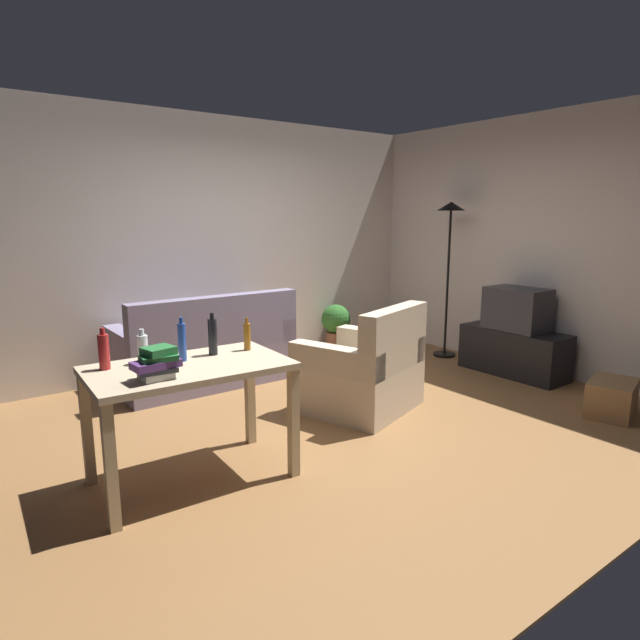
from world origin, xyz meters
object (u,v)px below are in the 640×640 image
(bottle_red, at_px, (104,351))
(book_stack, at_px, (157,364))
(desk, at_px, (190,382))
(potted_plant, at_px, (336,324))
(bottle_clear, at_px, (143,349))
(torchiere_lamp, at_px, (450,237))
(bottle_blue, at_px, (182,342))
(tv_stand, at_px, (514,352))
(storage_box, at_px, (612,398))
(tv, at_px, (517,309))
(couch, at_px, (206,354))
(armchair, at_px, (364,373))
(bottle_amber, at_px, (247,336))
(bottle_dark, at_px, (213,336))

(bottle_red, xyz_separation_m, book_stack, (0.18, -0.38, -0.02))
(desk, xyz_separation_m, potted_plant, (2.82, 2.10, -0.32))
(potted_plant, bearing_deg, book_stack, -143.60)
(bottle_clear, xyz_separation_m, book_stack, (-0.04, -0.37, -0.00))
(torchiere_lamp, height_order, bottle_blue, torchiere_lamp)
(bottle_clear, relative_size, book_stack, 0.82)
(tv_stand, height_order, storage_box, tv_stand)
(potted_plant, distance_m, book_stack, 3.86)
(tv, bearing_deg, bottle_red, 89.19)
(tv_stand, distance_m, bottle_blue, 3.73)
(couch, relative_size, bottle_clear, 7.75)
(potted_plant, xyz_separation_m, bottle_blue, (-2.81, -1.99, 0.55))
(desk, bearing_deg, tv, 5.19)
(tv, xyz_separation_m, armchair, (-1.97, 0.16, -0.38))
(couch, height_order, bottle_red, bottle_red)
(desk, bearing_deg, bottle_blue, 89.64)
(storage_box, relative_size, book_stack, 1.81)
(potted_plant, height_order, bottle_red, bottle_red)
(bottle_clear, height_order, bottle_amber, bottle_amber)
(tv_stand, bearing_deg, torchiere_lamp, 0.00)
(bottle_amber, bearing_deg, couch, 74.84)
(desk, xyz_separation_m, bottle_dark, (0.23, 0.13, 0.23))
(bottle_red, relative_size, bottle_amber, 1.13)
(couch, xyz_separation_m, armchair, (0.79, -1.48, 0.01))
(desk, xyz_separation_m, bottle_red, (-0.44, 0.20, 0.22))
(bottle_blue, bearing_deg, tv_stand, 0.62)
(potted_plant, bearing_deg, bottle_dark, -142.81)
(storage_box, distance_m, bottle_amber, 3.13)
(bottle_red, bearing_deg, bottle_dark, -6.31)
(couch, relative_size, potted_plant, 2.96)
(storage_box, xyz_separation_m, bottle_dark, (-3.06, 1.19, 0.74))
(armchair, distance_m, bottle_dark, 1.60)
(torchiere_lamp, relative_size, armchair, 1.62)
(tv_stand, xyz_separation_m, bottle_dark, (-3.45, -0.02, 0.65))
(bottle_blue, bearing_deg, storage_box, -19.52)
(bottle_red, bearing_deg, bottle_blue, -12.40)
(tv, distance_m, torchiere_lamp, 1.17)
(armchair, bearing_deg, bottle_red, -15.34)
(torchiere_lamp, bearing_deg, potted_plant, 130.10)
(armchair, xyz_separation_m, bottle_amber, (-1.24, -0.20, 0.54))
(couch, distance_m, tv_stand, 3.20)
(desk, xyz_separation_m, bottle_clear, (-0.21, 0.20, 0.20))
(tv, xyz_separation_m, potted_plant, (-0.86, 1.95, -0.37))
(tv_stand, distance_m, tv, 0.46)
(couch, xyz_separation_m, storage_box, (2.36, -2.84, -0.16))
(tv_stand, distance_m, armchair, 1.97)
(torchiere_lamp, height_order, book_stack, torchiere_lamp)
(desk, xyz_separation_m, bottle_blue, (0.01, 0.11, 0.23))
(tv, relative_size, potted_plant, 1.05)
(bottle_dark, bearing_deg, tv, 0.26)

